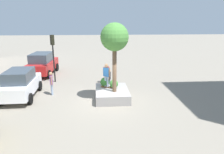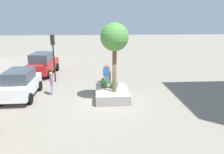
{
  "view_description": "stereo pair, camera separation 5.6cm",
  "coord_description": "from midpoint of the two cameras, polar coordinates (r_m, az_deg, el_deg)",
  "views": [
    {
      "loc": [
        -13.52,
        0.67,
        5.46
      ],
      "look_at": [
        0.57,
        -0.36,
        1.55
      ],
      "focal_mm": 34.05,
      "sensor_mm": 36.0,
      "label": 1
    },
    {
      "loc": [
        -13.52,
        0.61,
        5.46
      ],
      "look_at": [
        0.57,
        -0.36,
        1.55
      ],
      "focal_mm": 34.05,
      "sensor_mm": 36.0,
      "label": 2
    }
  ],
  "objects": [
    {
      "name": "police_car",
      "position": [
        16.25,
        -23.19,
        -1.6
      ],
      "size": [
        4.43,
        2.15,
        2.04
      ],
      "color": "white",
      "rests_on": "ground"
    },
    {
      "name": "skateboard",
      "position": [
        15.27,
        -1.37,
        -2.66
      ],
      "size": [
        0.46,
        0.82,
        0.07
      ],
      "color": "brown",
      "rests_on": "planter_ledge"
    },
    {
      "name": "hedge_clump",
      "position": [
        15.12,
        0.61,
        -1.85
      ],
      "size": [
        0.62,
        0.62,
        0.62
      ],
      "primitive_type": "sphere",
      "color": "#3D7A33",
      "rests_on": "planter_ledge"
    },
    {
      "name": "plaza_tree",
      "position": [
        13.75,
        0.81,
        10.35
      ],
      "size": [
        1.82,
        1.82,
        4.57
      ],
      "color": "brown",
      "rests_on": "planter_ledge"
    },
    {
      "name": "pedestrian_crossing",
      "position": [
        16.09,
        -15.86,
        -1.21
      ],
      "size": [
        0.57,
        0.31,
        1.74
      ],
      "color": "#8C9EB7",
      "rests_on": "ground"
    },
    {
      "name": "planter_ledge",
      "position": [
        15.03,
        0.11,
        -4.5
      ],
      "size": [
        3.08,
        2.27,
        0.65
      ],
      "primitive_type": "cube",
      "color": "gray",
      "rests_on": "ground"
    },
    {
      "name": "bystander_watching",
      "position": [
        18.26,
        -1.41,
        1.37
      ],
      "size": [
        0.39,
        0.53,
        1.74
      ],
      "color": "navy",
      "rests_on": "ground"
    },
    {
      "name": "skateboarder",
      "position": [
        15.0,
        -1.39,
        0.84
      ],
      "size": [
        0.41,
        0.47,
        1.64
      ],
      "color": "#8C9EB7",
      "rests_on": "skateboard"
    },
    {
      "name": "boxwood_shrub",
      "position": [
        15.44,
        -1.79,
        -1.37
      ],
      "size": [
        0.68,
        0.68,
        0.68
      ],
      "primitive_type": "sphere",
      "color": "#2D6628",
      "rests_on": "planter_ledge"
    },
    {
      "name": "passerby_with_bag",
      "position": [
        16.96,
        -0.65,
        -0.11
      ],
      "size": [
        0.52,
        0.27,
        1.56
      ],
      "color": "navy",
      "rests_on": "ground"
    },
    {
      "name": "ground_plane",
      "position": [
        14.6,
        -1.17,
        -6.48
      ],
      "size": [
        120.0,
        120.0,
        0.0
      ],
      "primitive_type": "plane",
      "color": "gray"
    },
    {
      "name": "sedan_parked",
      "position": [
        22.19,
        -18.01,
        3.43
      ],
      "size": [
        4.83,
        2.46,
        2.19
      ],
      "color": "#B21E1E",
      "rests_on": "ground"
    },
    {
      "name": "traffic_light_corner",
      "position": [
        19.03,
        -15.45,
        6.98
      ],
      "size": [
        0.37,
        0.37,
        4.12
      ],
      "color": "black",
      "rests_on": "ground"
    }
  ]
}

